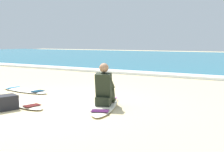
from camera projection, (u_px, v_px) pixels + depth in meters
ground_plane at (63, 103)px, 6.76m from camera, size 80.00×80.00×0.00m
sea at (217, 59)px, 24.06m from camera, size 80.00×28.00×0.10m
breaking_foam at (160, 74)px, 12.35m from camera, size 80.00×0.90×0.11m
surfboard_main at (105, 105)px, 6.47m from camera, size 1.41×2.29×0.08m
surfer_seated at (105, 89)px, 6.30m from camera, size 0.53×0.77×0.95m
surfboard_spare_near at (18, 102)px, 6.70m from camera, size 2.12×1.01×0.08m
surfboard_spare_far at (25, 90)px, 8.42m from camera, size 1.93×0.65×0.08m
beach_bag at (5, 103)px, 6.12m from camera, size 0.49×0.57×0.32m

